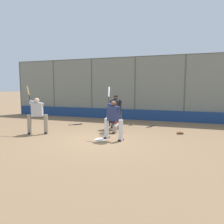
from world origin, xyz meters
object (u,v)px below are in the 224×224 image
object	(u,v)px
umpire_home	(116,111)
fielding_glove_on_dirt	(180,133)
spare_bat_third_base_side	(152,126)
batter_on_deck	(37,114)
batter_at_plate	(113,119)
spare_bat_by_padding	(77,124)
catcher_behind_plate	(112,120)
spare_bat_near_backstop	(134,124)

from	to	relation	value
umpire_home	fielding_glove_on_dirt	bearing A→B (deg)	-178.77
umpire_home	spare_bat_third_base_side	distance (m)	2.27
batter_on_deck	batter_at_plate	bearing A→B (deg)	158.16
batter_on_deck	fielding_glove_on_dirt	bearing A→B (deg)	176.04
batter_at_plate	umpire_home	bearing A→B (deg)	-56.74
batter_on_deck	spare_bat_by_padding	world-z (taller)	batter_on_deck
catcher_behind_plate	batter_on_deck	xyz separation A→B (m)	(3.16, 1.40, 0.29)
umpire_home	spare_bat_third_base_side	size ratio (longest dim) A/B	2.05
spare_bat_by_padding	spare_bat_near_backstop	bearing A→B (deg)	-29.54
spare_bat_third_base_side	umpire_home	bearing A→B (deg)	144.02
spare_bat_near_backstop	spare_bat_third_base_side	bearing A→B (deg)	-88.10
catcher_behind_plate	fielding_glove_on_dirt	size ratio (longest dim) A/B	3.70
umpire_home	spare_bat_near_backstop	bearing A→B (deg)	-106.26
batter_at_plate	spare_bat_third_base_side	xyz separation A→B (m)	(-1.01, -3.60, -0.85)
batter_on_deck	spare_bat_by_padding	xyz separation A→B (m)	(-0.55, -2.79, -0.88)
batter_at_plate	spare_bat_near_backstop	xyz separation A→B (m)	(0.07, -3.86, -0.85)
spare_bat_near_backstop	spare_bat_by_padding	xyz separation A→B (m)	(3.08, 1.13, -0.00)
batter_on_deck	spare_bat_near_backstop	bearing A→B (deg)	-155.69
spare_bat_near_backstop	spare_bat_by_padding	world-z (taller)	same
catcher_behind_plate	fielding_glove_on_dirt	world-z (taller)	catcher_behind_plate
batter_at_plate	umpire_home	distance (m)	2.50
batter_at_plate	catcher_behind_plate	distance (m)	1.47
batter_on_deck	spare_bat_third_base_side	bearing A→B (deg)	-165.03
batter_at_plate	batter_on_deck	distance (m)	3.71
umpire_home	spare_bat_third_base_side	world-z (taller)	umpire_home
batter_at_plate	catcher_behind_plate	xyz separation A→B (m)	(0.55, -1.34, -0.26)
spare_bat_third_base_side	batter_at_plate	bearing A→B (deg)	-176.70
batter_at_plate	spare_bat_by_padding	xyz separation A→B (m)	(3.15, -2.72, -0.85)
catcher_behind_plate	batter_on_deck	distance (m)	3.47
batter_at_plate	catcher_behind_plate	world-z (taller)	batter_at_plate
umpire_home	catcher_behind_plate	bearing A→B (deg)	104.67
catcher_behind_plate	umpire_home	world-z (taller)	umpire_home
catcher_behind_plate	spare_bat_by_padding	size ratio (longest dim) A/B	1.84
catcher_behind_plate	fielding_glove_on_dirt	distance (m)	3.24
spare_bat_by_padding	spare_bat_third_base_side	xyz separation A→B (m)	(-4.17, -0.87, 0.00)
spare_bat_near_backstop	fielding_glove_on_dirt	world-z (taller)	fielding_glove_on_dirt
spare_bat_near_backstop	batter_at_plate	bearing A→B (deg)	-163.60
batter_on_deck	spare_bat_third_base_side	xyz separation A→B (m)	(-4.72, -3.66, -0.88)
spare_bat_by_padding	spare_bat_third_base_side	size ratio (longest dim) A/B	0.76
umpire_home	batter_on_deck	xyz separation A→B (m)	(3.01, 2.47, -0.03)
batter_at_plate	fielding_glove_on_dirt	size ratio (longest dim) A/B	6.75
catcher_behind_plate	spare_bat_near_backstop	size ratio (longest dim) A/B	1.41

